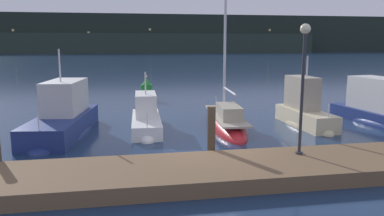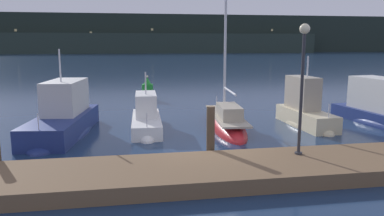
{
  "view_description": "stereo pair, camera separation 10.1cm",
  "coord_description": "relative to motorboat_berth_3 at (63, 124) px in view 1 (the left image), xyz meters",
  "views": [
    {
      "loc": [
        -2.78,
        -12.52,
        4.02
      ],
      "look_at": [
        0.0,
        3.24,
        1.2
      ],
      "focal_mm": 35.0,
      "sensor_mm": 36.0,
      "label": 1
    },
    {
      "loc": [
        -2.68,
        -12.53,
        4.02
      ],
      "look_at": [
        0.0,
        3.24,
        1.2
      ],
      "focal_mm": 35.0,
      "sensor_mm": 36.0,
      "label": 2
    }
  ],
  "objects": [
    {
      "name": "channel_buoy",
      "position": [
        4.2,
        9.51,
        0.15
      ],
      "size": [
        1.18,
        1.18,
        1.73
      ],
      "color": "green",
      "rests_on": "ground"
    },
    {
      "name": "dock_lamppost",
      "position": [
        8.26,
        -5.98,
        2.74
      ],
      "size": [
        0.32,
        0.32,
        4.13
      ],
      "color": "#2D2D33",
      "rests_on": "dock"
    },
    {
      "name": "sailboat_berth_5",
      "position": [
        7.43,
        0.01,
        -0.33
      ],
      "size": [
        2.0,
        6.5,
        9.59
      ],
      "color": "red",
      "rests_on": "ground"
    },
    {
      "name": "mooring_pile_2",
      "position": [
        5.58,
        -4.88,
        0.49
      ],
      "size": [
        0.28,
        0.28,
        1.91
      ],
      "primitive_type": "cylinder",
      "color": "#4C3D2D",
      "rests_on": "ground"
    },
    {
      "name": "dock",
      "position": [
        5.58,
        -6.53,
        -0.24
      ],
      "size": [
        35.18,
        2.8,
        0.45
      ],
      "primitive_type": "cube",
      "color": "brown",
      "rests_on": "ground"
    },
    {
      "name": "ground_plane",
      "position": [
        5.58,
        -4.37,
        -0.46
      ],
      "size": [
        400.0,
        400.0,
        0.0
      ],
      "primitive_type": "plane",
      "color": "#192D4C"
    },
    {
      "name": "hillside_backdrop",
      "position": [
        4.88,
        131.05,
        6.13
      ],
      "size": [
        240.0,
        23.0,
        14.32
      ],
      "color": "#1E2823",
      "rests_on": "ground"
    },
    {
      "name": "motorboat_berth_3",
      "position": [
        0.0,
        0.0,
        0.0
      ],
      "size": [
        2.93,
        6.75,
        4.25
      ],
      "color": "navy",
      "rests_on": "ground"
    },
    {
      "name": "motorboat_berth_6",
      "position": [
        11.34,
        -0.19,
        -0.01
      ],
      "size": [
        1.59,
        4.56,
        3.92
      ],
      "color": "beige",
      "rests_on": "ground"
    },
    {
      "name": "motorboat_berth_4",
      "position": [
        3.66,
        0.23,
        -0.22
      ],
      "size": [
        1.57,
        4.98,
        3.33
      ],
      "color": "white",
      "rests_on": "ground"
    }
  ]
}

